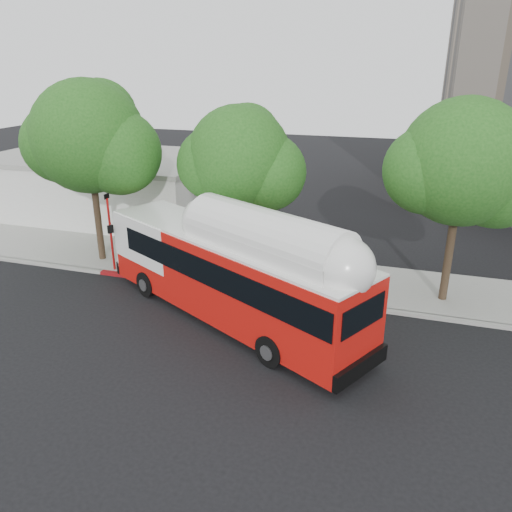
{
  "coord_description": "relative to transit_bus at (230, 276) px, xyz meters",
  "views": [
    {
      "loc": [
        6.99,
        -16.71,
        10.38
      ],
      "look_at": [
        0.8,
        3.0,
        2.35
      ],
      "focal_mm": 35.0,
      "sensor_mm": 36.0,
      "label": 1
    }
  ],
  "objects": [
    {
      "name": "ground",
      "position": [
        -0.19,
        -1.28,
        -2.0
      ],
      "size": [
        120.0,
        120.0,
        0.0
      ],
      "primitive_type": "plane",
      "color": "black",
      "rests_on": "ground"
    },
    {
      "name": "street_tree_right",
      "position": [
        9.25,
        4.58,
        4.26
      ],
      "size": [
        6.21,
        5.4,
        9.18
      ],
      "color": "#2D2116",
      "rests_on": "ground"
    },
    {
      "name": "transit_bus",
      "position": [
        0.0,
        0.0,
        0.0
      ],
      "size": [
        13.9,
        9.04,
        4.28
      ],
      "rotation": [
        0.0,
        0.0,
        -0.5
      ],
      "color": "red",
      "rests_on": "ground"
    },
    {
      "name": "red_curb_segment",
      "position": [
        -3.19,
        2.62,
        -1.92
      ],
      "size": [
        10.0,
        0.32,
        0.16
      ],
      "primitive_type": "cube",
      "color": "maroon",
      "rests_on": "ground"
    },
    {
      "name": "street_tree_mid",
      "position": [
        -0.79,
        4.78,
        3.91
      ],
      "size": [
        5.75,
        5.0,
        8.62
      ],
      "color": "#2D2116",
      "rests_on": "ground"
    },
    {
      "name": "sidewalk",
      "position": [
        -0.19,
        5.22,
        -1.92
      ],
      "size": [
        60.0,
        5.0,
        0.15
      ],
      "primitive_type": "cube",
      "color": "gray",
      "rests_on": "ground"
    },
    {
      "name": "curb_strip",
      "position": [
        -0.19,
        2.62,
        -1.92
      ],
      "size": [
        60.0,
        0.3,
        0.15
      ],
      "primitive_type": "cube",
      "color": "gray",
      "rests_on": "ground"
    },
    {
      "name": "signal_pole",
      "position": [
        -7.67,
        3.03,
        0.18
      ],
      "size": [
        0.12,
        0.4,
        4.25
      ],
      "color": "red",
      "rests_on": "ground"
    },
    {
      "name": "low_commercial_bldg",
      "position": [
        -14.19,
        12.72,
        0.15
      ],
      "size": [
        16.2,
        10.2,
        4.25
      ],
      "color": "silver",
      "rests_on": "ground"
    },
    {
      "name": "street_tree_left",
      "position": [
        -8.72,
        4.28,
        4.61
      ],
      "size": [
        6.67,
        5.8,
        9.74
      ],
      "color": "#2D2116",
      "rests_on": "ground"
    }
  ]
}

